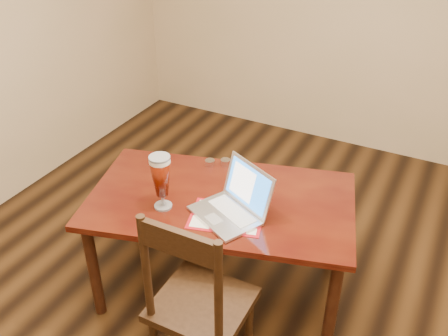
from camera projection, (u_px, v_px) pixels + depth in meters
The scene contains 4 objects.
ground at pixel (244, 335), 2.87m from camera, with size 5.00×5.00×0.00m, color black.
room_shell at pixel (254, 31), 1.93m from camera, with size 4.51×5.01×2.71m.
dining_table at pixel (218, 208), 2.84m from camera, with size 1.65×1.20×1.02m.
dining_chair at pixel (198, 304), 2.40m from camera, with size 0.46×0.43×1.06m.
Camera 1 is at (0.78, -1.76, 2.34)m, focal length 40.00 mm.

